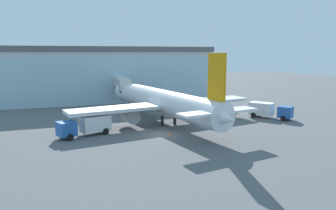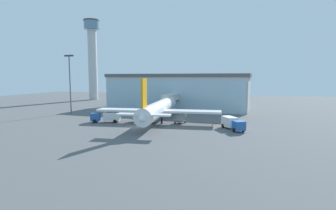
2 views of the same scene
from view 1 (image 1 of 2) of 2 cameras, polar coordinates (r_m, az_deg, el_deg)
ground at (r=46.25m, az=-1.36°, el=-5.16°), size 240.00×240.00×0.00m
terminal_building at (r=81.03m, az=-11.20°, el=5.41°), size 52.46×18.31×12.76m
jet_bridge at (r=71.63m, az=-8.29°, el=3.68°), size 3.99×15.02×6.10m
airplane at (r=53.31m, az=-0.97°, el=0.56°), size 31.72×35.87×11.37m
catering_truck at (r=46.68m, az=-14.04°, el=-3.45°), size 7.62×4.18×2.65m
fuel_truck at (r=59.99m, az=17.17°, el=-0.82°), size 5.71×7.37×2.65m
baggage_cart at (r=56.26m, az=4.26°, el=-2.07°), size 2.66×3.22×1.50m
safety_cone_nose at (r=46.15m, az=0.29°, el=-4.83°), size 0.36×0.36×0.55m
safety_cone_wingtip at (r=59.79m, az=11.65°, el=-1.79°), size 0.36×0.36×0.55m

